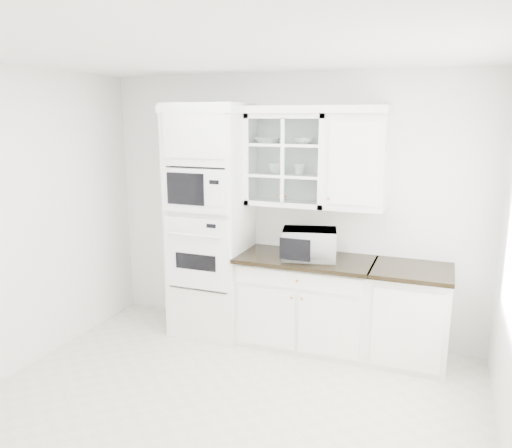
% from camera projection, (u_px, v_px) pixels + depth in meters
% --- Properties ---
extents(ground, '(4.00, 3.50, 0.01)m').
position_uv_depth(ground, '(220.00, 414.00, 3.87)').
color(ground, beige).
rests_on(ground, ground).
extents(room_shell, '(4.00, 3.50, 2.70)m').
position_uv_depth(room_shell, '(239.00, 181.00, 3.89)').
color(room_shell, white).
rests_on(room_shell, ground).
extents(oven_column, '(0.76, 0.68, 2.40)m').
position_uv_depth(oven_column, '(210.00, 222.00, 5.17)').
color(oven_column, white).
rests_on(oven_column, ground).
extents(base_cabinet_run, '(1.32, 0.67, 0.92)m').
position_uv_depth(base_cabinet_run, '(306.00, 301.00, 5.00)').
color(base_cabinet_run, white).
rests_on(base_cabinet_run, ground).
extents(extra_base_cabinet, '(0.72, 0.67, 0.92)m').
position_uv_depth(extra_base_cabinet, '(409.00, 314.00, 4.65)').
color(extra_base_cabinet, white).
rests_on(extra_base_cabinet, ground).
extents(upper_cabinet_glass, '(0.80, 0.33, 0.90)m').
position_uv_depth(upper_cabinet_glass, '(288.00, 160.00, 4.92)').
color(upper_cabinet_glass, white).
rests_on(upper_cabinet_glass, room_shell).
extents(upper_cabinet_solid, '(0.55, 0.33, 0.90)m').
position_uv_depth(upper_cabinet_solid, '(356.00, 162.00, 4.68)').
color(upper_cabinet_solid, white).
rests_on(upper_cabinet_solid, room_shell).
extents(crown_molding, '(2.14, 0.38, 0.07)m').
position_uv_depth(crown_molding, '(277.00, 109.00, 4.83)').
color(crown_molding, white).
rests_on(crown_molding, room_shell).
extents(countertop_microwave, '(0.59, 0.53, 0.30)m').
position_uv_depth(countertop_microwave, '(309.00, 244.00, 4.81)').
color(countertop_microwave, white).
rests_on(countertop_microwave, base_cabinet_run).
extents(bowl_a, '(0.28, 0.28, 0.06)m').
position_uv_depth(bowl_a, '(268.00, 140.00, 4.94)').
color(bowl_a, white).
rests_on(bowl_a, upper_cabinet_glass).
extents(bowl_b, '(0.23, 0.23, 0.06)m').
position_uv_depth(bowl_b, '(304.00, 141.00, 4.84)').
color(bowl_b, white).
rests_on(bowl_b, upper_cabinet_glass).
extents(cup_a, '(0.17, 0.17, 0.11)m').
position_uv_depth(cup_a, '(276.00, 168.00, 4.98)').
color(cup_a, white).
rests_on(cup_a, upper_cabinet_glass).
extents(cup_b, '(0.14, 0.14, 0.10)m').
position_uv_depth(cup_b, '(300.00, 169.00, 4.89)').
color(cup_b, white).
rests_on(cup_b, upper_cabinet_glass).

